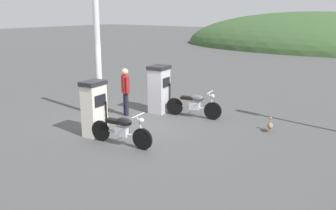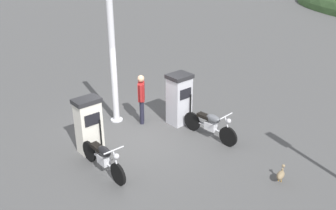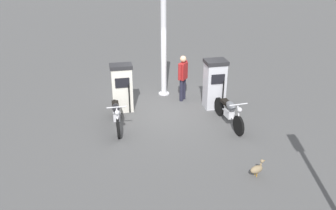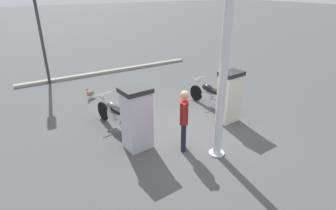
# 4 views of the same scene
# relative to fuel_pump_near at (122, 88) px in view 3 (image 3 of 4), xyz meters

# --- Properties ---
(ground_plane) EXTENTS (120.00, 120.00, 0.00)m
(ground_plane) POSITION_rel_fuel_pump_near_xyz_m (0.14, 1.54, -0.82)
(ground_plane) COLOR #4C4C4C
(fuel_pump_near) EXTENTS (0.57, 0.77, 1.61)m
(fuel_pump_near) POSITION_rel_fuel_pump_near_xyz_m (0.00, 0.00, 0.00)
(fuel_pump_near) COLOR silver
(fuel_pump_near) RESTS_ON ground
(fuel_pump_far) EXTENTS (0.69, 0.78, 1.67)m
(fuel_pump_far) POSITION_rel_fuel_pump_near_xyz_m (-0.00, 3.08, 0.03)
(fuel_pump_far) COLOR silver
(fuel_pump_far) RESTS_ON ground
(motorcycle_near_pump) EXTENTS (1.95, 0.56, 0.93)m
(motorcycle_near_pump) POSITION_rel_fuel_pump_near_xyz_m (1.19, -0.16, -0.37)
(motorcycle_near_pump) COLOR black
(motorcycle_near_pump) RESTS_ON ground
(motorcycle_far_pump) EXTENTS (1.95, 0.61, 0.94)m
(motorcycle_far_pump) POSITION_rel_fuel_pump_near_xyz_m (1.35, 3.26, -0.37)
(motorcycle_far_pump) COLOR black
(motorcycle_far_pump) RESTS_ON ground
(attendant_person) EXTENTS (0.52, 0.39, 1.63)m
(attendant_person) POSITION_rel_fuel_pump_near_xyz_m (-0.70, 2.10, 0.12)
(attendant_person) COLOR #1E1E2D
(attendant_person) RESTS_ON ground
(wandering_duck) EXTENTS (0.29, 0.41, 0.42)m
(wandering_duck) POSITION_rel_fuel_pump_near_xyz_m (4.01, 3.27, -0.61)
(wandering_duck) COLOR #847051
(wandering_duck) RESTS_ON ground
(canopy_support_pole) EXTENTS (0.40, 0.40, 3.88)m
(canopy_support_pole) POSITION_rel_fuel_pump_near_xyz_m (-1.30, 1.47, 1.05)
(canopy_support_pole) COLOR silver
(canopy_support_pole) RESTS_ON ground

